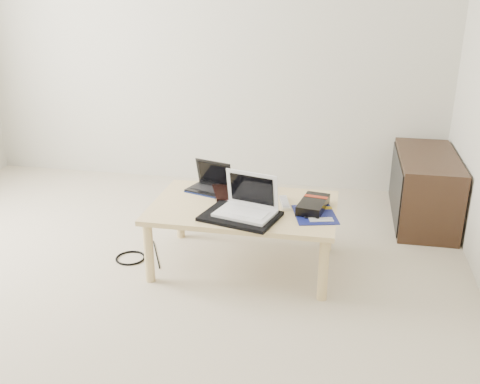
% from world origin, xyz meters
% --- Properties ---
extents(ground, '(4.00, 4.00, 0.00)m').
position_xyz_m(ground, '(0.00, 0.00, 0.00)').
color(ground, '#C0B59C').
rests_on(ground, ground).
extents(coffee_table, '(1.10, 0.70, 0.40)m').
position_xyz_m(coffee_table, '(0.62, 0.52, 0.35)').
color(coffee_table, tan).
rests_on(coffee_table, ground).
extents(media_cabinet, '(0.41, 0.90, 0.50)m').
position_xyz_m(media_cabinet, '(1.77, 1.45, 0.25)').
color(media_cabinet, '#372616').
rests_on(media_cabinet, ground).
extents(book, '(0.38, 0.35, 0.03)m').
position_xyz_m(book, '(0.55, 0.68, 0.42)').
color(book, black).
rests_on(book, coffee_table).
extents(netbook, '(0.30, 0.26, 0.19)m').
position_xyz_m(netbook, '(0.36, 0.72, 0.44)').
color(netbook, black).
rests_on(netbook, coffee_table).
extents(tablet, '(0.32, 0.29, 0.01)m').
position_xyz_m(tablet, '(0.57, 0.59, 0.41)').
color(tablet, black).
rests_on(tablet, coffee_table).
extents(remote, '(0.10, 0.22, 0.02)m').
position_xyz_m(remote, '(0.86, 0.58, 0.41)').
color(remote, silver).
rests_on(remote, coffee_table).
extents(neoprene_sleeve, '(0.47, 0.39, 0.02)m').
position_xyz_m(neoprene_sleeve, '(0.64, 0.33, 0.41)').
color(neoprene_sleeve, black).
rests_on(neoprene_sleeve, coffee_table).
extents(white_laptop, '(0.36, 0.30, 0.23)m').
position_xyz_m(white_laptop, '(0.67, 0.37, 0.47)').
color(white_laptop, silver).
rests_on(white_laptop, neoprene_sleeve).
extents(motherboard, '(0.29, 0.33, 0.01)m').
position_xyz_m(motherboard, '(1.05, 0.45, 0.40)').
color(motherboard, '#0C0F4E').
rests_on(motherboard, coffee_table).
extents(gpu_box, '(0.18, 0.30, 0.06)m').
position_xyz_m(gpu_box, '(1.03, 0.53, 0.43)').
color(gpu_box, black).
rests_on(gpu_box, coffee_table).
extents(cable_coil, '(0.14, 0.14, 0.01)m').
position_xyz_m(cable_coil, '(0.54, 0.48, 0.41)').
color(cable_coil, black).
rests_on(cable_coil, coffee_table).
extents(floor_cable_coil, '(0.19, 0.19, 0.01)m').
position_xyz_m(floor_cable_coil, '(-0.10, 0.44, 0.01)').
color(floor_cable_coil, black).
rests_on(floor_cable_coil, ground).
extents(floor_cable_trail, '(0.17, 0.35, 0.01)m').
position_xyz_m(floor_cable_trail, '(0.04, 0.53, 0.00)').
color(floor_cable_trail, black).
rests_on(floor_cable_trail, ground).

